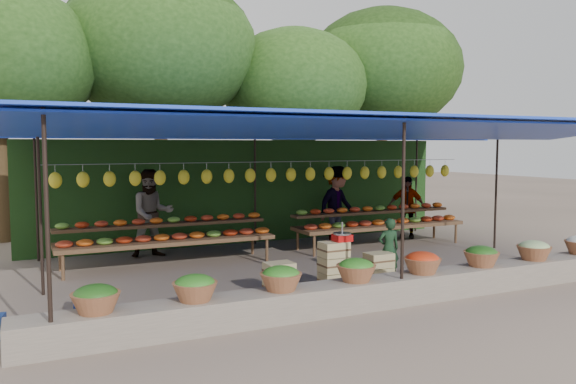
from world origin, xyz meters
name	(u,v)px	position (x,y,z in m)	size (l,w,h in m)	color
ground	(311,267)	(0.00, 0.00, 0.00)	(60.00, 60.00, 0.00)	brown
stone_curb	(395,289)	(0.00, -2.75, 0.20)	(10.60, 0.55, 0.40)	#685E53
stall_canopy	(310,130)	(0.00, 0.07, 2.67)	(10.80, 6.60, 2.82)	black
produce_baskets	(390,266)	(-0.10, -2.75, 0.56)	(8.98, 0.58, 0.34)	brown
netting_backdrop	(251,191)	(0.00, 3.15, 1.25)	(10.60, 0.06, 2.50)	#214819
tree_row	(230,65)	(0.50, 6.09, 4.70)	(16.51, 5.50, 7.12)	#372514
fruit_table_left	(167,235)	(-2.49, 1.35, 0.61)	(4.21, 0.95, 0.93)	#4F3B1F
fruit_table_right	(379,221)	(2.51, 1.35, 0.61)	(4.21, 0.95, 0.93)	#4F3B1F
crate_counter	(332,269)	(-0.41, -1.56, 0.31)	(2.36, 0.35, 0.77)	tan
weighing_scale	(342,237)	(-0.23, -1.56, 0.85)	(0.30, 0.30, 0.32)	red
vendor_seated	(389,249)	(0.80, -1.44, 0.54)	(0.40, 0.26, 1.09)	#17331C
customer_left	(152,213)	(-2.58, 2.33, 0.93)	(0.91, 0.71, 1.87)	slate
customer_mid	(337,204)	(1.91, 2.26, 0.93)	(1.21, 0.69, 1.87)	slate
customer_right	(407,207)	(3.83, 2.04, 0.79)	(0.93, 0.39, 1.59)	slate
blue_crate_back	(94,303)	(-4.18, -1.42, 0.15)	(0.51, 0.37, 0.31)	navy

